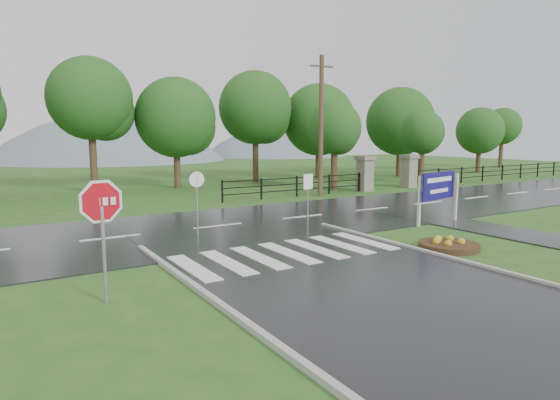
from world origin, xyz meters
TOP-DOWN VIEW (x-y plane):
  - ground at (0.00, 0.00)m, footprint 120.00×120.00m
  - main_road at (0.00, 10.00)m, footprint 90.00×8.00m
  - walkway at (8.50, 4.00)m, footprint 2.20×11.00m
  - crosswalk at (0.00, 5.00)m, footprint 6.50×2.80m
  - pillar_west at (13.00, 16.00)m, footprint 1.00×1.00m
  - pillar_east at (17.00, 16.00)m, footprint 1.00×1.00m
  - fence_west at (7.75, 16.00)m, footprint 9.58×0.08m
  - fence_east at (27.75, 16.00)m, footprint 20.58×0.08m
  - hills at (3.49, 65.00)m, footprint 102.00×48.00m
  - treeline at (1.00, 24.00)m, footprint 83.20×5.20m
  - stop_sign at (-5.47, 3.63)m, footprint 1.23×0.23m
  - estate_billboard at (7.77, 5.94)m, footprint 2.35×0.51m
  - flower_bed at (4.67, 2.94)m, footprint 1.84×1.84m
  - reg_sign_small at (2.73, 7.84)m, footprint 0.46×0.09m
  - reg_sign_round at (-1.33, 8.74)m, footprint 0.53×0.08m
  - utility_pole_east at (9.08, 15.50)m, footprint 1.43×0.30m
  - entrance_tree_left at (11.68, 17.50)m, footprint 3.43×3.43m
  - entrance_tree_right at (19.90, 17.50)m, footprint 3.19×3.19m

SIDE VIEW (x-z plane):
  - hills at x=3.49m, z-range -39.54..8.46m
  - ground at x=0.00m, z-range 0.00..0.00m
  - main_road at x=0.00m, z-range -0.02..0.02m
  - walkway at x=8.50m, z-range -0.02..0.02m
  - treeline at x=1.00m, z-range -5.00..5.00m
  - crosswalk at x=0.00m, z-range 0.05..0.07m
  - flower_bed at x=4.67m, z-range -0.05..0.32m
  - fence_west at x=7.75m, z-range 0.12..1.32m
  - fence_east at x=27.75m, z-range 0.14..1.34m
  - pillar_west at x=13.00m, z-range 0.06..2.30m
  - pillar_east at x=17.00m, z-range 0.06..2.30m
  - estate_billboard at x=7.77m, z-range 0.39..2.48m
  - reg_sign_round at x=-1.33m, z-range 0.30..2.59m
  - reg_sign_small at x=2.73m, z-range 0.44..2.54m
  - stop_sign at x=-5.47m, z-range 0.54..3.33m
  - entrance_tree_right at x=19.90m, z-range 1.06..6.47m
  - entrance_tree_left at x=11.68m, z-range 1.12..6.87m
  - utility_pole_east at x=9.08m, z-range 0.07..8.12m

